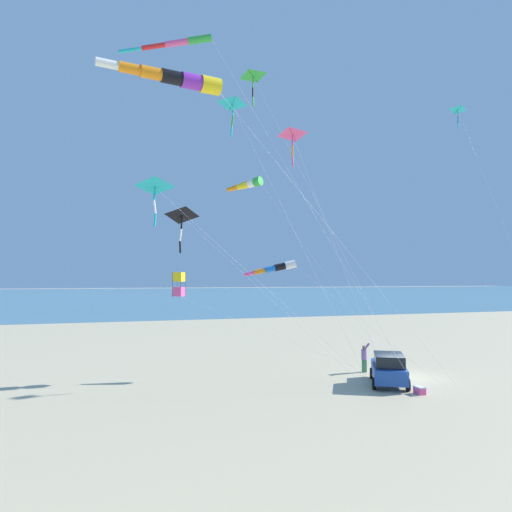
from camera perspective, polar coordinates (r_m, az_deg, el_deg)
ground_plane at (r=31.95m, az=17.73°, el=-14.09°), size 600.00×600.00×0.00m
ocean_water_strip at (r=191.57m, az=-12.22°, el=-4.65°), size 240.00×600.00×0.01m
parked_car at (r=29.36m, az=16.11°, el=-13.24°), size 4.66×3.70×1.85m
cooler_box at (r=27.73m, az=19.60°, el=-15.38°), size 0.62×0.42×0.42m
person_adult_flyer at (r=32.72m, az=13.26°, el=-11.97°), size 0.64×0.70×1.97m
kite_delta_purple_drifting at (r=34.74m, az=-0.31°, el=21.29°), size 8.71×7.99×20.89m
kite_windsock_blue_topmost at (r=28.51m, az=-9.49°, el=24.56°), size 5.15×15.65×19.94m
kite_delta_white_trailing at (r=28.04m, az=-9.19°, el=4.86°), size 5.23×10.86×10.56m
kite_windsock_checkered_midright at (r=18.82m, az=-9.61°, el=20.81°), size 3.53×18.57×14.20m
kite_delta_yellow_midlevel at (r=26.24m, az=4.60°, el=14.62°), size 3.18×8.01×14.55m
kite_windsock_rainbow_low_near at (r=40.24m, az=-0.95°, el=8.87°), size 14.45×7.72×15.00m
kite_box_teal_far_right at (r=30.45m, az=-9.49°, el=-3.49°), size 5.62×12.55×6.73m
kite_delta_small_distant at (r=40.08m, az=23.72°, el=16.09°), size 8.21×1.28×19.51m
kite_delta_red_high_left at (r=25.49m, az=-12.35°, el=8.31°), size 2.05×14.24×11.69m
kite_windsock_green_low_center at (r=31.64m, az=2.62°, el=-1.45°), size 7.50×10.08×7.62m
kite_delta_orange_high_right at (r=31.78m, az=-2.96°, el=18.20°), size 4.75×8.29×18.13m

